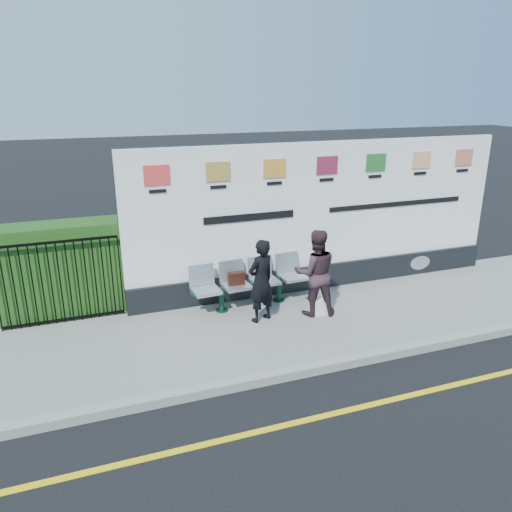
% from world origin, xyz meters
% --- Properties ---
extents(ground, '(80.00, 80.00, 0.00)m').
position_xyz_m(ground, '(0.00, 0.00, 0.00)').
color(ground, black).
extents(pavement, '(14.00, 3.00, 0.12)m').
position_xyz_m(pavement, '(0.00, 2.50, 0.06)').
color(pavement, gray).
rests_on(pavement, ground).
extents(kerb, '(14.00, 0.18, 0.14)m').
position_xyz_m(kerb, '(0.00, 1.00, 0.07)').
color(kerb, gray).
rests_on(kerb, ground).
extents(yellow_line, '(14.00, 0.10, 0.01)m').
position_xyz_m(yellow_line, '(0.00, 0.00, 0.00)').
color(yellow_line, yellow).
rests_on(yellow_line, ground).
extents(billboard, '(8.00, 0.30, 3.00)m').
position_xyz_m(billboard, '(0.50, 3.85, 1.42)').
color(billboard, black).
rests_on(billboard, pavement).
extents(hedge, '(2.35, 0.70, 1.70)m').
position_xyz_m(hedge, '(-4.58, 4.30, 0.97)').
color(hedge, '#234F17').
rests_on(hedge, pavement).
extents(railing, '(2.05, 0.06, 1.54)m').
position_xyz_m(railing, '(-4.58, 3.85, 0.89)').
color(railing, black).
rests_on(railing, pavement).
extents(bench, '(2.30, 0.73, 0.49)m').
position_xyz_m(bench, '(-1.21, 3.39, 0.36)').
color(bench, silver).
rests_on(bench, pavement).
extents(woman_left, '(0.65, 0.54, 1.52)m').
position_xyz_m(woman_left, '(-1.25, 2.74, 0.88)').
color(woman_left, black).
rests_on(woman_left, pavement).
extents(woman_right, '(0.91, 0.78, 1.62)m').
position_xyz_m(woman_right, '(-0.23, 2.66, 0.93)').
color(woman_right, '#39252C').
rests_on(woman_right, pavement).
extents(handbag_brown, '(0.32, 0.15, 0.24)m').
position_xyz_m(handbag_brown, '(-1.51, 3.37, 0.73)').
color(handbag_brown, black).
rests_on(handbag_brown, bench).
extents(carrier_bag_white, '(0.33, 0.20, 0.33)m').
position_xyz_m(carrier_bag_white, '(-0.14, 2.60, 0.29)').
color(carrier_bag_white, white).
rests_on(carrier_bag_white, pavement).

